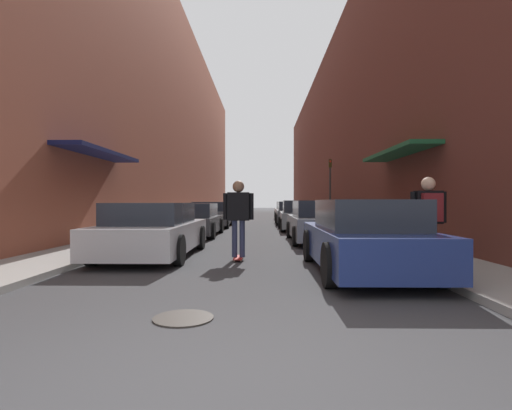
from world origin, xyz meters
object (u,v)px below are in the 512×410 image
object	(u,v)px
parked_car_left_2	(212,215)
pedestrian	(429,211)
manhole_cover	(183,318)
parked_car_right_2	(301,216)
parked_car_left_0	(154,231)
parked_car_left_1	(193,220)
parked_car_right_0	(364,238)
parked_car_right_4	(288,211)
parked_car_right_1	(319,222)
parked_car_right_3	(291,214)
skateboarder	(238,211)
traffic_light	(330,184)

from	to	relation	value
parked_car_left_2	pedestrian	world-z (taller)	pedestrian
pedestrian	manhole_cover	bearing A→B (deg)	-143.38
parked_car_right_2	manhole_cover	world-z (taller)	parked_car_right_2
parked_car_left_0	parked_car_left_1	world-z (taller)	parked_car_left_0
parked_car_right_0	parked_car_right_4	distance (m)	21.72
parked_car_left_0	parked_car_right_2	size ratio (longest dim) A/B	1.18
parked_car_right_1	parked_car_right_3	distance (m)	10.22
parked_car_left_1	skateboarder	world-z (taller)	skateboarder
parked_car_left_2	parked_car_right_0	world-z (taller)	parked_car_right_0
parked_car_right_2	pedestrian	size ratio (longest dim) A/B	2.38
parked_car_right_1	traffic_light	world-z (taller)	traffic_light
parked_car_left_0	pedestrian	world-z (taller)	pedestrian
parked_car_left_0	parked_car_left_1	size ratio (longest dim) A/B	1.01
parked_car_right_1	parked_car_right_2	distance (m)	5.42
parked_car_left_2	manhole_cover	bearing A→B (deg)	-83.81
parked_car_right_0	traffic_light	distance (m)	14.75
pedestrian	parked_car_left_1	bearing A→B (deg)	125.98
parked_car_right_2	manhole_cover	size ratio (longest dim) A/B	5.78
parked_car_left_1	parked_car_right_3	size ratio (longest dim) A/B	1.15
parked_car_right_0	parked_car_right_3	world-z (taller)	parked_car_right_0
parked_car_left_2	skateboarder	bearing A→B (deg)	-79.80
parked_car_right_2	parked_car_right_4	world-z (taller)	parked_car_right_2
parked_car_left_0	parked_car_right_4	size ratio (longest dim) A/B	1.16
parked_car_left_2	parked_car_right_1	bearing A→B (deg)	-59.35
parked_car_right_1	manhole_cover	bearing A→B (deg)	-107.66
manhole_cover	parked_car_left_0	bearing A→B (deg)	108.80
parked_car_right_0	traffic_light	size ratio (longest dim) A/B	1.28
parked_car_left_1	parked_car_right_2	xyz separation A→B (m)	(4.54, 3.12, 0.05)
parked_car_left_1	parked_car_left_2	distance (m)	5.49
parked_car_left_2	manhole_cover	xyz separation A→B (m)	(1.80, -16.63, -0.64)
manhole_cover	pedestrian	xyz separation A→B (m)	(4.07, 3.03, 1.18)
parked_car_left_0	parked_car_right_1	world-z (taller)	parked_car_right_1
parked_car_right_3	manhole_cover	bearing A→B (deg)	-97.87
skateboarder	pedestrian	size ratio (longest dim) A/B	1.08
parked_car_right_4	pedestrian	world-z (taller)	pedestrian
parked_car_right_1	pedestrian	bearing A→B (deg)	-77.78
parked_car_left_2	parked_car_right_2	xyz separation A→B (m)	(4.53, -2.37, 0.02)
parked_car_left_2	pedestrian	size ratio (longest dim) A/B	2.50
manhole_cover	traffic_light	bearing A→B (deg)	75.14
parked_car_right_4	parked_car_right_0	bearing A→B (deg)	-89.83
skateboarder	parked_car_right_1	bearing A→B (deg)	59.75
parked_car_left_2	manhole_cover	distance (m)	16.74
parked_car_left_1	parked_car_left_2	bearing A→B (deg)	89.86
traffic_light	parked_car_left_2	bearing A→B (deg)	-171.69
parked_car_left_2	parked_car_right_0	size ratio (longest dim) A/B	0.93
parked_car_right_1	pedestrian	distance (m)	5.97
parked_car_right_4	parked_car_left_2	bearing A→B (deg)	-119.45
parked_car_left_1	parked_car_left_2	xyz separation A→B (m)	(0.01, 5.49, 0.03)
manhole_cover	parked_car_left_1	bearing A→B (deg)	99.26
parked_car_right_2	parked_car_right_0	bearing A→B (deg)	-89.39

